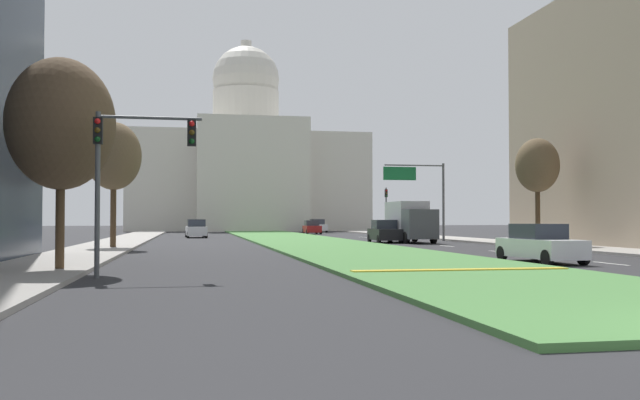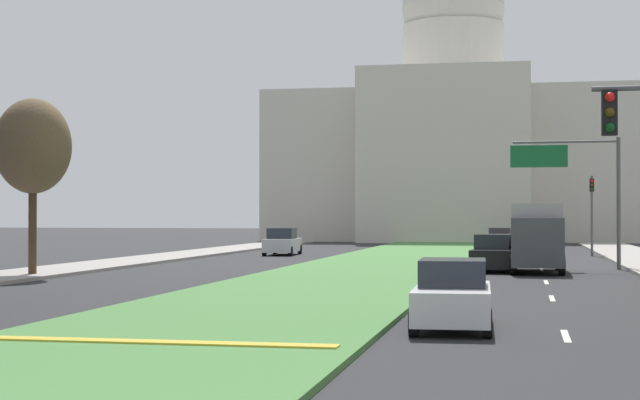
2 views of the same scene
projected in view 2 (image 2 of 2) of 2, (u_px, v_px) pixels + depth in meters
ground_plane at (394, 261)px, 58.98m from camera, size 260.00×260.00×0.00m
grass_median at (382, 264)px, 53.88m from camera, size 8.33×93.68×0.14m
median_curb_nose at (154, 342)px, 20.38m from camera, size 7.49×0.50×0.04m
lane_dashes_right at (541, 269)px, 50.62m from camera, size 0.16×63.71×0.01m
sidewalk_left at (90, 266)px, 51.53m from camera, size 4.00×93.68×0.15m
capitol_building at (453, 149)px, 109.28m from camera, size 36.85×28.67×31.58m
traffic_light_far_right at (592, 205)px, 65.97m from camera, size 0.28×0.35×5.20m
overhead_guide_sign at (578, 175)px, 50.35m from camera, size 5.32×0.20×6.50m
street_tree_left_mid at (33, 147)px, 43.98m from camera, size 3.30×3.30×7.72m
sedan_lead_stopped at (453, 296)px, 24.28m from camera, size 1.98×4.60×1.64m
sedan_midblock at (493, 254)px, 48.10m from camera, size 2.11×4.39×1.77m
sedan_distant at (282, 242)px, 67.69m from camera, size 2.17×4.70×1.80m
sedan_far_horizon at (500, 239)px, 78.12m from camera, size 1.97×4.30×1.66m
sedan_very_far at (536, 236)px, 89.23m from camera, size 2.14×4.36×1.81m
box_truck_delivery at (537, 236)px, 47.60m from camera, size 2.40×6.40×3.20m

